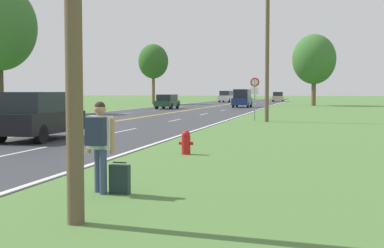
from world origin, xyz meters
name	(u,v)px	position (x,y,z in m)	size (l,w,h in m)	color
hitchhiker_person	(99,137)	(8.14, 1.97, 1.02)	(0.56, 0.42, 1.66)	#38476B
suitcase	(120,179)	(8.51, 2.03, 0.27)	(0.38, 0.16, 0.58)	#19282D
fire_hydrant	(186,142)	(8.25, 8.13, 0.36)	(0.42, 0.26, 0.71)	red
traffic_sign	(255,88)	(8.17, 26.72, 2.05)	(0.60, 0.10, 2.71)	gray
utility_pole_midground	(267,42)	(9.06, 25.32, 4.76)	(1.80, 0.24, 9.21)	brown
tree_left_verge	(314,59)	(11.65, 62.20, 5.83)	(5.44, 5.44, 8.98)	brown
tree_mid_treeline	(153,62)	(-10.09, 64.22, 5.92)	(4.14, 4.14, 8.33)	brown
car_black_suv_mid_near	(39,115)	(1.79, 11.28, 0.95)	(1.85, 4.22, 1.82)	black
car_dark_green_hatchback_mid_far	(167,101)	(-3.00, 46.06, 0.79)	(1.86, 3.65, 1.50)	black
car_dark_blue_van_receding	(242,98)	(3.82, 53.15, 1.03)	(1.90, 4.01, 2.04)	black
car_white_suv_distant	(226,96)	(-2.46, 80.08, 0.98)	(2.03, 4.85, 1.87)	black
car_champagne_sedan_horizon	(278,97)	(5.46, 87.68, 0.84)	(1.94, 3.97, 1.69)	black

